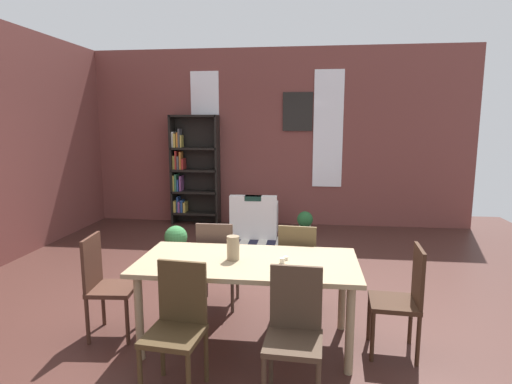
{
  "coord_description": "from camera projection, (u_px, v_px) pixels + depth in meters",
  "views": [
    {
      "loc": [
        0.81,
        -4.34,
        1.97
      ],
      "look_at": [
        0.11,
        1.34,
        1.02
      ],
      "focal_mm": 29.41,
      "sensor_mm": 36.0,
      "label": 1
    }
  ],
  "objects": [
    {
      "name": "dining_chair_far_left",
      "position": [
        217.0,
        261.0,
        4.45
      ],
      "size": [
        0.41,
        0.41,
        0.95
      ],
      "color": "#4C382E",
      "rests_on": "ground"
    },
    {
      "name": "window_pane_0",
      "position": [
        205.0,
        129.0,
        8.17
      ],
      "size": [
        0.55,
        0.02,
        2.19
      ],
      "primitive_type": "cube",
      "color": "white"
    },
    {
      "name": "back_wall_brick",
      "position": [
        266.0,
        138.0,
        8.13
      ],
      "size": [
        7.76,
        0.12,
        3.37
      ],
      "primitive_type": "cube",
      "color": "brown",
      "rests_on": "ground"
    },
    {
      "name": "dining_chair_head_right",
      "position": [
        403.0,
        297.0,
        3.55
      ],
      "size": [
        0.42,
        0.42,
        0.95
      ],
      "color": "#362014",
      "rests_on": "ground"
    },
    {
      "name": "potted_plant_corner",
      "position": [
        176.0,
        240.0,
        6.17
      ],
      "size": [
        0.34,
        0.34,
        0.47
      ],
      "color": "silver",
      "rests_on": "ground"
    },
    {
      "name": "tealight_candle_1",
      "position": [
        286.0,
        258.0,
        3.67
      ],
      "size": [
        0.04,
        0.04,
        0.03
      ],
      "primitive_type": "cylinder",
      "color": "silver",
      "rests_on": "dining_table"
    },
    {
      "name": "ground_plane",
      "position": [
        232.0,
        302.0,
        4.67
      ],
      "size": [
        9.75,
        9.75,
        0.0
      ],
      "primitive_type": "plane",
      "color": "#41251F"
    },
    {
      "name": "window_pane_1",
      "position": [
        328.0,
        129.0,
        7.89
      ],
      "size": [
        0.55,
        0.02,
        2.19
      ],
      "primitive_type": "cube",
      "color": "white"
    },
    {
      "name": "armchair_white",
      "position": [
        255.0,
        219.0,
        7.43
      ],
      "size": [
        0.83,
        0.83,
        0.75
      ],
      "color": "white",
      "rests_on": "ground"
    },
    {
      "name": "dining_chair_near_left",
      "position": [
        177.0,
        323.0,
        3.08
      ],
      "size": [
        0.44,
        0.44,
        0.95
      ],
      "color": "#3E2D18",
      "rests_on": "ground"
    },
    {
      "name": "tealight_candle_2",
      "position": [
        282.0,
        261.0,
        3.58
      ],
      "size": [
        0.04,
        0.04,
        0.05
      ],
      "primitive_type": "cylinder",
      "color": "silver",
      "rests_on": "dining_table"
    },
    {
      "name": "framed_picture",
      "position": [
        298.0,
        112.0,
        7.9
      ],
      "size": [
        0.56,
        0.03,
        0.72
      ],
      "primitive_type": "cube",
      "color": "black"
    },
    {
      "name": "dining_chair_near_right",
      "position": [
        294.0,
        330.0,
        2.98
      ],
      "size": [
        0.42,
        0.42,
        0.95
      ],
      "color": "#3F2E21",
      "rests_on": "ground"
    },
    {
      "name": "dining_chair_head_left",
      "position": [
        105.0,
        282.0,
        3.87
      ],
      "size": [
        0.43,
        0.43,
        0.95
      ],
      "color": "#41251B",
      "rests_on": "ground"
    },
    {
      "name": "potted_plant_by_shelf",
      "position": [
        305.0,
        223.0,
        7.29
      ],
      "size": [
        0.28,
        0.28,
        0.45
      ],
      "color": "silver",
      "rests_on": "ground"
    },
    {
      "name": "dining_table",
      "position": [
        248.0,
        269.0,
        3.69
      ],
      "size": [
        1.92,
        0.94,
        0.78
      ],
      "color": "#967F5E",
      "rests_on": "ground"
    },
    {
      "name": "dining_chair_far_right",
      "position": [
        298.0,
        265.0,
        4.35
      ],
      "size": [
        0.43,
        0.43,
        0.95
      ],
      "color": "brown",
      "rests_on": "ground"
    },
    {
      "name": "tealight_candle_0",
      "position": [
        235.0,
        255.0,
        3.77
      ],
      "size": [
        0.04,
        0.04,
        0.03
      ],
      "primitive_type": "cylinder",
      "color": "silver",
      "rests_on": "dining_table"
    },
    {
      "name": "vase_on_table",
      "position": [
        233.0,
        248.0,
        3.67
      ],
      "size": [
        0.11,
        0.11,
        0.21
      ],
      "primitive_type": "cylinder",
      "color": "#998466",
      "rests_on": "dining_table"
    },
    {
      "name": "striped_rug",
      "position": [
        254.0,
        241.0,
        7.02
      ],
      "size": [
        1.36,
        0.75,
        0.01
      ],
      "color": "#1E1E33",
      "rests_on": "ground"
    },
    {
      "name": "bookshelf_tall",
      "position": [
        192.0,
        170.0,
        8.15
      ],
      "size": [
        0.93,
        0.32,
        2.12
      ],
      "color": "black",
      "rests_on": "ground"
    }
  ]
}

